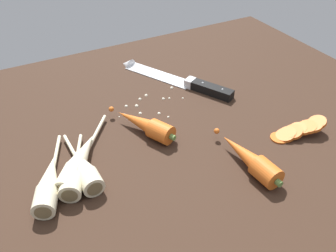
{
  "coord_description": "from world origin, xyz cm",
  "views": [
    {
      "loc": [
        -29.96,
        -57.9,
        49.33
      ],
      "look_at": [
        0.0,
        -2.0,
        1.5
      ],
      "focal_mm": 39.23,
      "sensor_mm": 36.0,
      "label": 1
    }
  ],
  "objects": [
    {
      "name": "parsnip_front",
      "position": [
        -20.36,
        -6.72,
        1.98
      ],
      "size": [
        4.2,
        18.51,
        4.0
      ],
      "color": "beige",
      "rests_on": "ground_plane"
    },
    {
      "name": "parsnip_back",
      "position": [
        -20.39,
        -4.31,
        1.98
      ],
      "size": [
        16.34,
        20.36,
        4.0
      ],
      "color": "beige",
      "rests_on": "ground_plane"
    },
    {
      "name": "whole_carrot",
      "position": [
        -4.45,
        -0.04,
        2.1
      ],
      "size": [
        9.92,
        16.92,
        4.2
      ],
      "color": "#D6601E",
      "rests_on": "ground_plane"
    },
    {
      "name": "carrot_slice_stack",
      "position": [
        24.12,
        -16.27,
        1.33
      ],
      "size": [
        12.63,
        5.74,
        3.97
      ],
      "color": "#D6601E",
      "rests_on": "ground_plane"
    },
    {
      "name": "parsnip_mid_left",
      "position": [
        -22.3,
        -6.81,
        1.98
      ],
      "size": [
        9.14,
        17.24,
        4.0
      ],
      "color": "beige",
      "rests_on": "ground_plane"
    },
    {
      "name": "parsnip_mid_right",
      "position": [
        -26.9,
        -7.27,
        1.98
      ],
      "size": [
        9.98,
        20.55,
        4.0
      ],
      "color": "beige",
      "rests_on": "ground_plane"
    },
    {
      "name": "ground_plane",
      "position": [
        0.0,
        0.0,
        -2.0
      ],
      "size": [
        120.0,
        90.0,
        4.0
      ],
      "primitive_type": "cube",
      "color": "#332116"
    },
    {
      "name": "mince_crumbs",
      "position": [
        0.47,
        9.79,
        0.38
      ],
      "size": [
        17.44,
        11.69,
        0.88
      ],
      "color": "silver",
      "rests_on": "ground_plane"
    },
    {
      "name": "whole_carrot_second",
      "position": [
        8.52,
        -19.41,
        2.1
      ],
      "size": [
        5.09,
        18.86,
        4.2
      ],
      "color": "#D6601E",
      "rests_on": "ground_plane"
    },
    {
      "name": "chefs_knife",
      "position": [
        11.45,
        17.39,
        0.65
      ],
      "size": [
        19.07,
        32.32,
        4.18
      ],
      "color": "silver",
      "rests_on": "ground_plane"
    }
  ]
}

